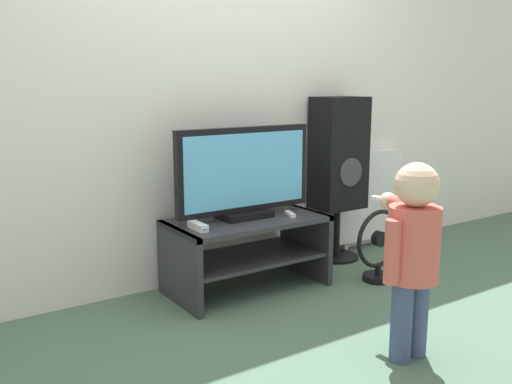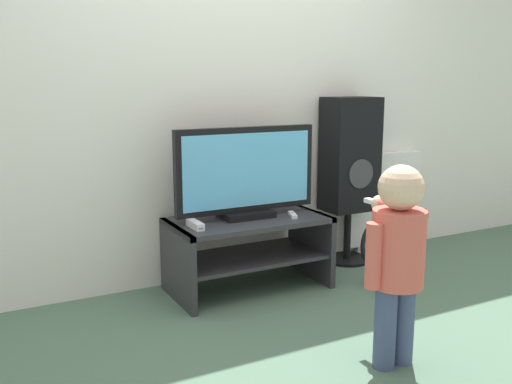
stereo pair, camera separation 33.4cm
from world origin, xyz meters
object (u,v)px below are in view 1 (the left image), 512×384
at_px(game_console, 198,226).
at_px(child, 412,245).
at_px(speaker_tower, 339,157).
at_px(floor_fan, 379,249).
at_px(remote_primary, 290,214).
at_px(radiator, 368,196).
at_px(television, 244,174).

height_order(game_console, child, child).
xyz_separation_m(speaker_tower, floor_fan, (-0.10, -0.51, -0.53)).
bearing_deg(remote_primary, speaker_tower, 22.47).
height_order(speaker_tower, radiator, speaker_tower).
bearing_deg(floor_fan, game_console, 166.59).
bearing_deg(speaker_tower, floor_fan, -100.67).
bearing_deg(child, remote_primary, 83.57).
xyz_separation_m(television, radiator, (1.29, 0.24, -0.32)).
bearing_deg(child, floor_fan, 51.45).
bearing_deg(television, remote_primary, -25.13).
relative_size(television, speaker_tower, 0.78).
relative_size(child, radiator, 1.24).
relative_size(speaker_tower, floor_fan, 2.47).
xyz_separation_m(remote_primary, child, (-0.12, -1.06, 0.08)).
xyz_separation_m(television, game_console, (-0.38, -0.10, -0.25)).
relative_size(game_console, remote_primary, 1.32).
xyz_separation_m(game_console, child, (0.51, -1.09, 0.07)).
relative_size(floor_fan, radiator, 0.64).
height_order(remote_primary, radiator, radiator).
distance_m(television, child, 1.21).
xyz_separation_m(game_console, floor_fan, (1.16, -0.28, -0.26)).
bearing_deg(floor_fan, radiator, 50.80).
xyz_separation_m(remote_primary, speaker_tower, (0.62, 0.26, 0.28)).
bearing_deg(game_console, speaker_tower, 10.62).
distance_m(television, radiator, 1.35).
bearing_deg(game_console, television, 14.76).
bearing_deg(speaker_tower, television, -171.19).
bearing_deg(game_console, child, -64.68).
bearing_deg(radiator, television, -169.32).
bearing_deg(speaker_tower, remote_primary, -157.53).
xyz_separation_m(remote_primary, radiator, (1.03, 0.36, -0.06)).
relative_size(game_console, speaker_tower, 0.15).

